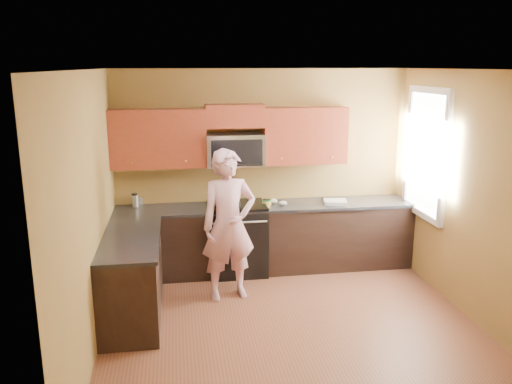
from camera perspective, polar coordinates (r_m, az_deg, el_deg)
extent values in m
plane|color=brown|center=(5.75, 4.09, -14.74)|extent=(4.00, 4.00, 0.00)
plane|color=white|center=(5.06, 4.63, 13.25)|extent=(4.00, 4.00, 0.00)
plane|color=brown|center=(7.16, 0.72, 2.54)|extent=(4.00, 0.00, 4.00)
plane|color=brown|center=(3.44, 12.02, -10.43)|extent=(4.00, 0.00, 4.00)
plane|color=brown|center=(5.18, -17.76, -2.49)|extent=(0.00, 4.00, 4.00)
plane|color=brown|center=(6.01, 23.24, -0.76)|extent=(0.00, 4.00, 4.00)
cube|color=black|center=(7.11, 1.10, -5.14)|extent=(4.00, 0.60, 0.88)
cube|color=black|center=(6.01, -13.41, -9.17)|extent=(0.60, 1.60, 0.88)
cube|color=black|center=(6.96, 1.13, -1.58)|extent=(4.00, 0.62, 0.04)
cube|color=black|center=(5.84, -13.56, -5.01)|extent=(0.62, 1.60, 0.04)
cube|color=maroon|center=(6.83, -2.37, 8.36)|extent=(0.76, 0.33, 0.30)
imported|color=pink|center=(6.15, -3.01, -3.65)|extent=(0.73, 0.56, 1.81)
cube|color=#B27F47|center=(6.82, 1.10, -1.67)|extent=(0.12, 0.12, 0.01)
ellipsoid|color=silver|center=(6.94, 2.98, -1.23)|extent=(0.14, 0.14, 0.06)
ellipsoid|color=silver|center=(7.03, 1.86, -0.99)|extent=(0.14, 0.15, 0.07)
cube|color=white|center=(7.08, 8.69, -1.09)|extent=(0.34, 0.30, 0.05)
cylinder|color=silver|center=(7.06, -12.54, -1.02)|extent=(0.07, 0.07, 0.12)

